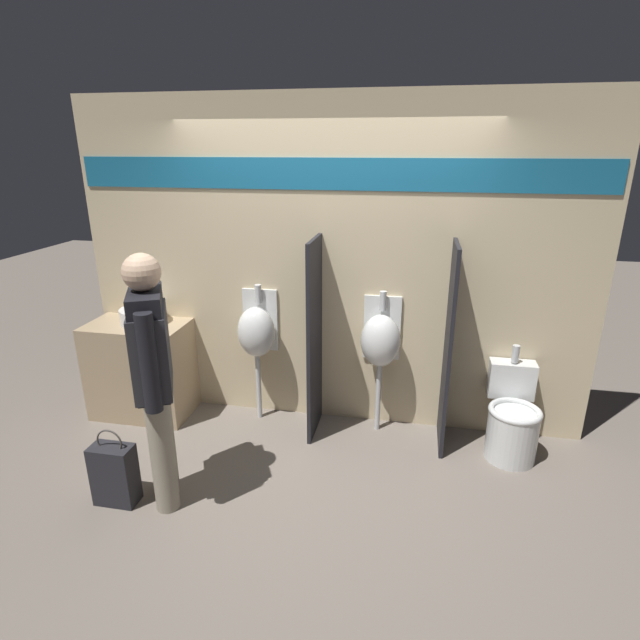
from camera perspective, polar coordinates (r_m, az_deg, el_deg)
The scene contains 12 objects.
ground_plane at distance 4.12m, azimuth -0.47°, elevation -14.71°, with size 16.00×16.00×0.00m, color #70665B.
display_wall at distance 4.11m, azimuth 1.15°, elevation 6.07°, with size 4.25×0.07×2.70m.
sink_counter at distance 4.73m, azimuth -19.74°, elevation -5.30°, with size 0.85×0.51×0.85m.
sink_basin at distance 4.57m, azimuth -19.57°, elevation 0.50°, with size 0.38×0.38×0.27m.
cell_phone at distance 4.37m, azimuth -18.14°, elevation -1.03°, with size 0.07×0.14×0.01m.
divider_near_counter at distance 4.03m, azimuth -0.63°, elevation -2.27°, with size 0.03×0.49×1.64m.
divider_mid at distance 3.97m, azimuth 14.40°, elevation -3.26°, with size 0.03×0.49×1.64m.
urinal_near_counter at distance 4.27m, azimuth -7.24°, elevation -1.36°, with size 0.32×0.28×1.20m.
urinal_far at distance 4.08m, azimuth 6.94°, elevation -2.36°, with size 0.32×0.28×1.20m.
toilet at distance 4.21m, azimuth 21.09°, elevation -10.73°, with size 0.39×0.56×0.84m.
person_in_vest at distance 3.30m, azimuth -18.56°, elevation -5.10°, with size 0.40×0.55×1.72m.
shopping_bag at distance 3.77m, azimuth -22.44°, elevation -15.95°, with size 0.28×0.16×0.56m.
Camera 1 is at (0.68, -3.35, 2.31)m, focal length 28.00 mm.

